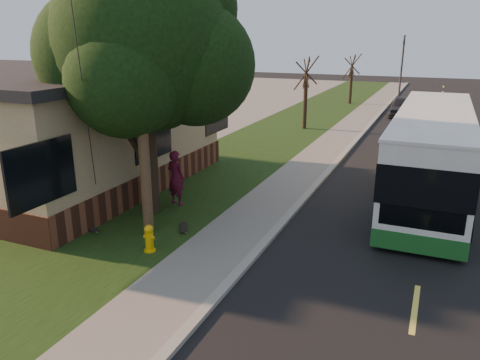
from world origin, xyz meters
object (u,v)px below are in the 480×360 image
at_px(fire_hydrant, 149,238).
at_px(skateboard_spare, 90,228).
at_px(dumpster, 77,157).
at_px(distant_car, 402,106).
at_px(leafy_tree, 146,47).
at_px(transit_bus, 431,151).
at_px(traffic_signal, 402,64).
at_px(skateboard_main, 184,227).
at_px(skateboarder, 176,178).
at_px(bare_tree_far, 351,80).
at_px(utility_pole, 138,70).
at_px(bare_tree_near, 306,94).

bearing_deg(fire_hydrant, skateboard_spare, 168.53).
height_order(dumpster, distant_car, dumpster).
xyz_separation_m(leafy_tree, transit_bus, (8.05, 5.33, -3.54)).
distance_m(fire_hydrant, traffic_signal, 34.25).
height_order(skateboard_main, dumpster, dumpster).
bearing_deg(skateboard_main, skateboarder, 125.96).
relative_size(traffic_signal, skateboard_main, 7.31).
distance_m(bare_tree_far, transit_bus, 23.07).
distance_m(utility_pole, skateboarder, 4.38).
height_order(fire_hydrant, skateboard_spare, fire_hydrant).
bearing_deg(bare_tree_far, transit_bus, -72.65).
bearing_deg(bare_tree_far, skateboard_main, -88.99).
bearing_deg(fire_hydrant, traffic_signal, 84.79).
bearing_deg(bare_tree_far, distant_car, -45.54).
height_order(traffic_signal, distant_car, traffic_signal).
bearing_deg(dumpster, fire_hydrant, -36.23).
relative_size(bare_tree_far, dumpster, 2.20).
xyz_separation_m(fire_hydrant, traffic_signal, (3.10, 34.00, 2.73)).
xyz_separation_m(fire_hydrant, dumpster, (-6.85, 5.02, 0.31)).
relative_size(utility_pole, skateboard_main, 12.07).
distance_m(leafy_tree, traffic_signal, 31.76).
bearing_deg(transit_bus, bare_tree_near, 126.37).
bearing_deg(fire_hydrant, leafy_tree, 120.67).
relative_size(transit_bus, skateboard_spare, 15.40).
distance_m(bare_tree_near, traffic_signal, 16.52).
relative_size(bare_tree_near, bare_tree_far, 1.07).
height_order(leafy_tree, transit_bus, leafy_tree).
bearing_deg(skateboarder, dumpster, -3.96).
bearing_deg(skateboarder, transit_bus, -136.91).
bearing_deg(dumpster, skateboard_spare, -45.37).
height_order(traffic_signal, skateboard_spare, traffic_signal).
bearing_deg(distant_car, utility_pole, -104.23).
relative_size(skateboarder, distant_car, 0.45).
bearing_deg(skateboarder, skateboard_spare, 79.88).
relative_size(bare_tree_far, traffic_signal, 0.73).
distance_m(skateboard_main, skateboard_spare, 2.72).
xyz_separation_m(bare_tree_far, transit_bus, (6.88, -22.02, -0.38)).
distance_m(traffic_signal, skateboard_main, 32.66).
distance_m(bare_tree_near, skateboard_main, 16.54).
relative_size(dumpster, distant_car, 0.44).
distance_m(fire_hydrant, bare_tree_far, 30.04).
height_order(utility_pole, skateboard_main, utility_pole).
xyz_separation_m(transit_bus, skateboard_spare, (-8.85, -7.50, -1.50)).
relative_size(bare_tree_far, skateboard_main, 5.36).
xyz_separation_m(skateboard_main, dumpster, (-6.95, 3.40, 0.62)).
bearing_deg(skateboard_main, skateboard_spare, -155.32).
bearing_deg(dumpster, skateboard_main, -26.08).
xyz_separation_m(utility_pole, transit_bus, (7.18, 6.99, -3.01)).
bearing_deg(leafy_tree, skateboard_spare, -110.27).
relative_size(transit_bus, dumpster, 6.14).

